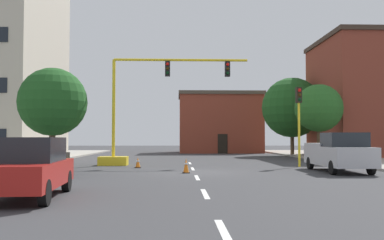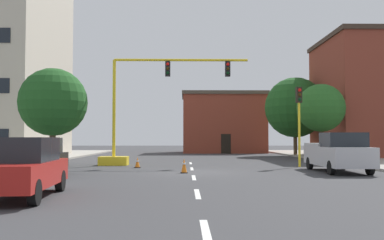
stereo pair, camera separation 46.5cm
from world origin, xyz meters
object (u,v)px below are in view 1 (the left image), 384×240
at_px(traffic_signal_gantry, 133,130).
at_px(tree_right_far, 292,108).
at_px(sedan_black_mid_left, 39,157).
at_px(traffic_cone_roadside_a, 138,163).
at_px(sedan_red_near_left, 28,167).
at_px(traffic_light_pole_right, 299,108).
at_px(traffic_cone_roadside_b, 186,166).
at_px(pickup_truck_silver, 338,153).
at_px(tree_right_mid, 319,108).
at_px(tree_left_near, 53,102).

distance_m(traffic_signal_gantry, tree_right_far, 20.21).
height_order(sedan_black_mid_left, traffic_cone_roadside_a, sedan_black_mid_left).
height_order(sedan_red_near_left, sedan_black_mid_left, same).
height_order(traffic_light_pole_right, traffic_cone_roadside_b, traffic_light_pole_right).
distance_m(traffic_signal_gantry, pickup_truck_silver, 12.57).
relative_size(traffic_signal_gantry, tree_right_mid, 1.59).
distance_m(traffic_light_pole_right, traffic_cone_roadside_b, 8.83).
distance_m(sedan_black_mid_left, traffic_cone_roadside_b, 6.86).
bearing_deg(traffic_cone_roadside_b, tree_right_far, 62.46).
bearing_deg(pickup_truck_silver, sedan_black_mid_left, -169.31).
xyz_separation_m(sedan_black_mid_left, traffic_cone_roadside_b, (6.47, 2.22, -0.53)).
height_order(tree_left_near, traffic_cone_roadside_a, tree_left_near).
bearing_deg(traffic_cone_roadside_a, pickup_truck_silver, -18.08).
relative_size(tree_right_mid, pickup_truck_silver, 1.10).
bearing_deg(traffic_signal_gantry, traffic_cone_roadside_a, -77.41).
bearing_deg(traffic_light_pole_right, tree_left_near, -179.31).
xyz_separation_m(tree_right_mid, sedan_black_mid_left, (-17.15, -14.51, -3.19)).
bearing_deg(sedan_black_mid_left, traffic_cone_roadside_a, 58.50).
bearing_deg(tree_right_mid, traffic_cone_roadside_a, -147.93).
height_order(sedan_red_near_left, traffic_cone_roadside_b, sedan_red_near_left).
xyz_separation_m(traffic_cone_roadside_a, traffic_cone_roadside_b, (2.72, -3.89, 0.06)).
distance_m(tree_right_mid, sedan_red_near_left, 26.33).
relative_size(sedan_black_mid_left, traffic_cone_roadside_a, 7.54).
bearing_deg(tree_right_mid, sedan_red_near_left, -126.06).
height_order(pickup_truck_silver, traffic_cone_roadside_b, pickup_truck_silver).
bearing_deg(traffic_signal_gantry, tree_right_mid, 23.14).
bearing_deg(sedan_red_near_left, tree_right_far, 62.32).
distance_m(traffic_light_pole_right, pickup_truck_silver, 4.86).
distance_m(traffic_signal_gantry, traffic_cone_roadside_a, 3.18).
bearing_deg(traffic_signal_gantry, traffic_cone_roadside_b, -62.72).
xyz_separation_m(traffic_light_pole_right, traffic_cone_roadside_a, (-9.63, -0.61, -3.23)).
xyz_separation_m(tree_right_far, sedan_black_mid_left, (-17.24, -22.88, -3.83)).
bearing_deg(tree_left_near, traffic_light_pole_right, 0.69).
xyz_separation_m(traffic_signal_gantry, sedan_black_mid_left, (-3.20, -8.55, -1.38)).
distance_m(traffic_light_pole_right, traffic_cone_roadside_a, 10.17).
bearing_deg(traffic_signal_gantry, sedan_black_mid_left, -110.54).
bearing_deg(pickup_truck_silver, traffic_cone_roadside_a, 161.92).
height_order(traffic_signal_gantry, sedan_red_near_left, traffic_signal_gantry).
relative_size(traffic_light_pole_right, sedan_black_mid_left, 1.04).
relative_size(tree_left_near, tree_right_far, 0.77).
bearing_deg(traffic_light_pole_right, tree_right_far, 76.55).
distance_m(traffic_light_pole_right, tree_left_near, 14.69).
xyz_separation_m(pickup_truck_silver, sedan_black_mid_left, (-14.25, -2.69, -0.09)).
bearing_deg(sedan_black_mid_left, traffic_signal_gantry, 69.46).
bearing_deg(traffic_light_pole_right, tree_right_mid, 64.15).
height_order(traffic_light_pole_right, sedan_black_mid_left, traffic_light_pole_right).
bearing_deg(tree_right_far, sedan_red_near_left, -117.68).
bearing_deg(traffic_signal_gantry, pickup_truck_silver, -27.97).
relative_size(traffic_light_pole_right, traffic_cone_roadside_b, 6.54).
xyz_separation_m(tree_right_far, tree_right_mid, (-0.09, -8.37, -0.64)).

